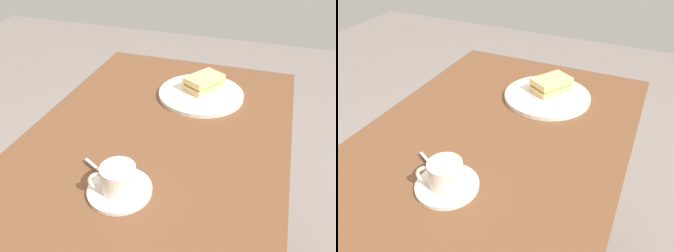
% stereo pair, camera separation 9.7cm
% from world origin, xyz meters
% --- Properties ---
extents(dining_table, '(1.17, 0.73, 0.77)m').
position_xyz_m(dining_table, '(0.00, 0.00, 0.68)').
color(dining_table, brown).
rests_on(dining_table, ground_plane).
extents(sandwich_plate, '(0.28, 0.28, 0.01)m').
position_xyz_m(sandwich_plate, '(-0.32, 0.07, 0.78)').
color(sandwich_plate, silver).
rests_on(sandwich_plate, dining_table).
extents(sandwich_front, '(0.15, 0.13, 0.05)m').
position_xyz_m(sandwich_front, '(-0.35, 0.07, 0.81)').
color(sandwich_front, '#E2B974').
rests_on(sandwich_front, sandwich_plate).
extents(coffee_saucer, '(0.15, 0.15, 0.01)m').
position_xyz_m(coffee_saucer, '(0.18, -0.01, 0.78)').
color(coffee_saucer, silver).
rests_on(coffee_saucer, dining_table).
extents(coffee_cup, '(0.08, 0.10, 0.06)m').
position_xyz_m(coffee_cup, '(0.18, -0.01, 0.82)').
color(coffee_cup, silver).
rests_on(coffee_cup, coffee_saucer).
extents(spoon, '(0.06, 0.09, 0.01)m').
position_xyz_m(spoon, '(0.14, -0.07, 0.79)').
color(spoon, silver).
rests_on(spoon, coffee_saucer).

